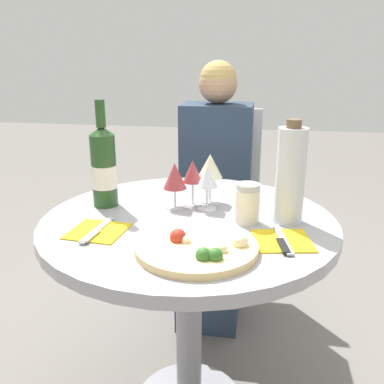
{
  "coord_description": "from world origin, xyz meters",
  "views": [
    {
      "loc": [
        0.22,
        -1.2,
        1.2
      ],
      "look_at": [
        0.02,
        -0.05,
        0.82
      ],
      "focal_mm": 40.0,
      "sensor_mm": 36.0,
      "label": 1
    }
  ],
  "objects": [
    {
      "name": "chair_behind_diner",
      "position": [
        0.0,
        0.83,
        0.46
      ],
      "size": [
        0.41,
        0.41,
        0.94
      ],
      "rotation": [
        0.0,
        0.0,
        3.14
      ],
      "color": "silver",
      "rests_on": "ground_plane"
    },
    {
      "name": "wine_glass_back_right",
      "position": [
        0.04,
        0.16,
        0.84
      ],
      "size": [
        0.08,
        0.08,
        0.17
      ],
      "color": "silver",
      "rests_on": "dining_table"
    },
    {
      "name": "place_setting_left",
      "position": [
        -0.24,
        -0.15,
        0.72
      ],
      "size": [
        0.16,
        0.19,
        0.01
      ],
      "color": "gold",
      "rests_on": "dining_table"
    },
    {
      "name": "wine_glass_front_right",
      "position": [
        0.04,
        0.09,
        0.82
      ],
      "size": [
        0.07,
        0.07,
        0.14
      ],
      "color": "silver",
      "rests_on": "dining_table"
    },
    {
      "name": "wine_glass_center",
      "position": [
        -0.01,
        0.12,
        0.83
      ],
      "size": [
        0.06,
        0.06,
        0.15
      ],
      "color": "silver",
      "rests_on": "dining_table"
    },
    {
      "name": "place_setting_right",
      "position": [
        0.28,
        -0.13,
        0.72
      ],
      "size": [
        0.18,
        0.19,
        0.01
      ],
      "color": "gold",
      "rests_on": "dining_table"
    },
    {
      "name": "wine_glass_front_left",
      "position": [
        -0.06,
        0.09,
        0.82
      ],
      "size": [
        0.08,
        0.08,
        0.15
      ],
      "color": "silver",
      "rests_on": "dining_table"
    },
    {
      "name": "pizza_large",
      "position": [
        0.06,
        -0.23,
        0.73
      ],
      "size": [
        0.32,
        0.32,
        0.05
      ],
      "color": "#E5C17F",
      "rests_on": "dining_table"
    },
    {
      "name": "seated_diner",
      "position": [
        0.0,
        0.67,
        0.52
      ],
      "size": [
        0.32,
        0.47,
        1.17
      ],
      "rotation": [
        0.0,
        0.0,
        3.14
      ],
      "color": "#28384C",
      "rests_on": "ground_plane"
    },
    {
      "name": "sugar_shaker",
      "position": [
        0.18,
        -0.01,
        0.78
      ],
      "size": [
        0.07,
        0.07,
        0.12
      ],
      "color": "silver",
      "rests_on": "dining_table"
    },
    {
      "name": "wine_bottle",
      "position": [
        -0.29,
        0.07,
        0.85
      ],
      "size": [
        0.08,
        0.08,
        0.35
      ],
      "color": "#23471E",
      "rests_on": "dining_table"
    },
    {
      "name": "tall_carafe",
      "position": [
        0.3,
        0.02,
        0.86
      ],
      "size": [
        0.09,
        0.09,
        0.31
      ],
      "color": "silver",
      "rests_on": "dining_table"
    },
    {
      "name": "dining_table",
      "position": [
        0.0,
        0.0,
        0.59
      ],
      "size": [
        0.9,
        0.9,
        0.72
      ],
      "color": "gray",
      "rests_on": "ground_plane"
    }
  ]
}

